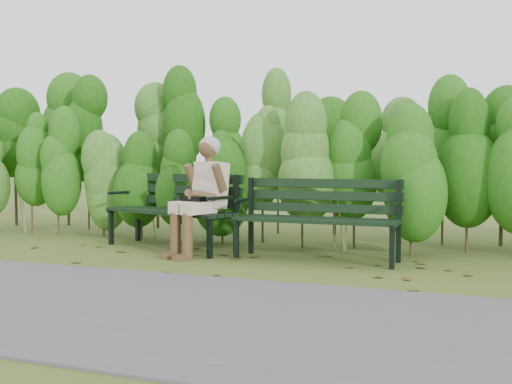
% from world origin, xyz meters
% --- Properties ---
extents(ground, '(80.00, 80.00, 0.00)m').
position_xyz_m(ground, '(0.00, 0.00, 0.00)').
color(ground, '#475A1F').
extents(footpath, '(60.00, 2.50, 0.01)m').
position_xyz_m(footpath, '(0.00, -2.20, 0.01)').
color(footpath, '#474749').
rests_on(footpath, ground).
extents(hedge_band, '(11.04, 1.67, 2.42)m').
position_xyz_m(hedge_band, '(0.00, 1.86, 1.26)').
color(hedge_band, '#47381E').
rests_on(hedge_band, ground).
extents(leaf_litter, '(5.73, 2.23, 0.01)m').
position_xyz_m(leaf_litter, '(0.11, 0.13, 0.00)').
color(leaf_litter, brown).
rests_on(leaf_litter, ground).
extents(bench_left, '(1.98, 1.18, 0.94)m').
position_xyz_m(bench_left, '(-1.21, 0.68, 0.56)').
color(bench_left, black).
rests_on(bench_left, ground).
extents(bench_right, '(1.83, 0.63, 0.91)m').
position_xyz_m(bench_right, '(0.70, 0.47, 0.53)').
color(bench_right, black).
rests_on(bench_right, ground).
extents(seated_woman, '(0.62, 0.87, 1.40)m').
position_xyz_m(seated_woman, '(-0.66, 0.29, 0.79)').
color(seated_woman, beige).
rests_on(seated_woman, ground).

